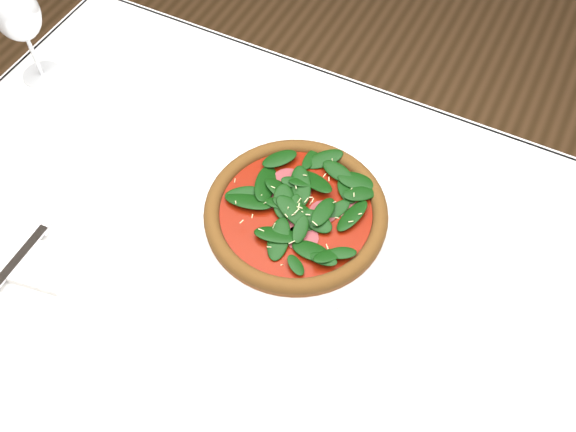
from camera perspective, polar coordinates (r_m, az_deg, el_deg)
The scene contains 7 objects.
ground at distance 1.59m, azimuth -0.78°, elevation -18.44°, with size 6.00×6.00×0.00m, color brown.
dining_table at distance 0.98m, azimuth -1.21°, elevation -8.16°, with size 1.21×0.81×0.75m.
plate at distance 0.94m, azimuth 0.69°, elevation -0.14°, with size 0.31×0.31×0.01m.
pizza at distance 0.92m, azimuth 0.70°, elevation 0.48°, with size 0.32×0.32×0.03m.
wine_glass at distance 1.14m, azimuth -22.95°, elevation 16.14°, with size 0.07×0.07×0.18m.
napkin at distance 0.97m, azimuth -22.63°, elevation -3.64°, with size 0.15×0.07×0.01m, color white.
fork at distance 0.97m, azimuth -21.85°, elevation -2.23°, with size 0.02×0.15×0.00m.
Camera 1 is at (0.21, -0.37, 1.53)m, focal length 40.00 mm.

